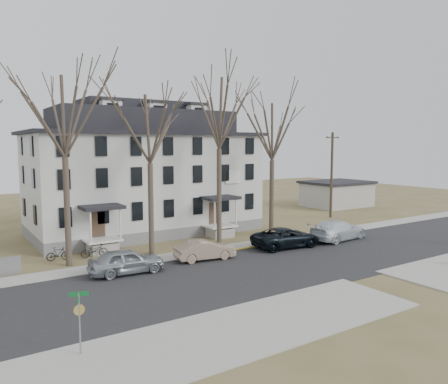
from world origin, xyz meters
TOP-DOWN VIEW (x-y plane):
  - ground at (0.00, 0.00)m, footprint 120.00×120.00m
  - main_road at (0.00, 2.00)m, footprint 120.00×10.00m
  - far_sidewalk at (0.00, 8.00)m, footprint 120.00×2.00m
  - near_sidewalk_left at (-8.00, -5.00)m, footprint 20.00×5.00m
  - yellow_curb at (5.00, 7.10)m, footprint 14.00×0.25m
  - boarding_house at (-2.00, 17.95)m, footprint 20.80×12.36m
  - distant_building at (26.00, 20.00)m, footprint 8.50×6.50m
  - tree_far_left at (-11.00, 9.80)m, footprint 8.40×8.40m
  - tree_mid_left at (-5.00, 9.80)m, footprint 7.80×7.80m
  - tree_center at (1.00, 9.80)m, footprint 9.00×9.00m
  - tree_mid_right at (6.50, 9.80)m, footprint 7.80×7.80m
  - utility_pole_far at (18.50, 14.00)m, footprint 2.00×0.28m
  - car_silver at (-8.45, 5.82)m, footprint 4.81×2.15m
  - car_tan at (-2.63, 6.00)m, footprint 4.41×1.99m
  - car_navy at (4.71, 5.77)m, footprint 5.82×3.14m
  - car_white at (10.21, 5.39)m, footprint 6.09×3.06m
  - bicycle_left at (-8.96, 10.93)m, footprint 1.96×0.93m
  - bicycle_right at (-11.34, 11.42)m, footprint 1.63×0.67m
  - street_sign at (-13.80, -3.46)m, footprint 0.72×0.72m

SIDE VIEW (x-z plane):
  - ground at x=0.00m, z-range 0.00..0.00m
  - main_road at x=0.00m, z-range -0.02..0.02m
  - far_sidewalk at x=0.00m, z-range -0.04..0.04m
  - near_sidewalk_left at x=-8.00m, z-range -0.04..0.04m
  - yellow_curb at x=5.00m, z-range -0.03..0.03m
  - bicycle_right at x=-11.34m, z-range 0.00..0.95m
  - bicycle_left at x=-8.96m, z-range 0.00..0.99m
  - car_tan at x=-2.63m, z-range 0.00..1.40m
  - car_navy at x=4.71m, z-range 0.00..1.55m
  - car_silver at x=-8.45m, z-range 0.00..1.60m
  - car_white at x=10.21m, z-range 0.00..1.70m
  - distant_building at x=26.00m, z-range 0.00..3.35m
  - street_sign at x=-13.80m, z-range 0.42..2.96m
  - utility_pole_far at x=18.50m, z-range 0.15..9.65m
  - boarding_house at x=-2.00m, z-range -0.65..11.40m
  - tree_mid_left at x=-5.00m, z-range 3.23..15.97m
  - tree_mid_right at x=6.50m, z-range 3.23..15.97m
  - tree_far_left at x=-11.00m, z-range 3.48..17.20m
  - tree_center at x=1.00m, z-range 3.73..18.43m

